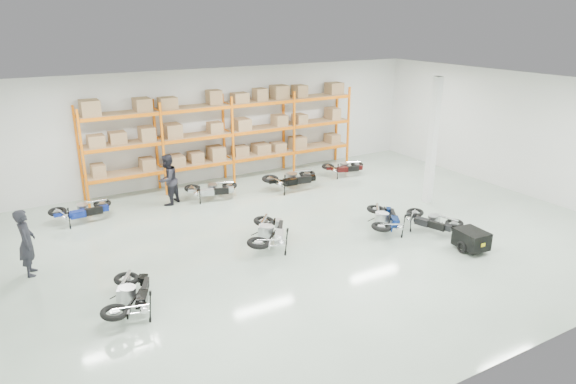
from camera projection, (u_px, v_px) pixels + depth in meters
room at (316, 166)px, 15.13m from camera, size 18.00×18.00×18.00m
pallet_rack at (228, 126)px, 20.42m from camera, size 11.28×0.98×3.62m
structural_column at (432, 142)px, 17.99m from camera, size 0.25×0.25×4.50m
moto_blue_centre at (386, 215)px, 16.01m from camera, size 1.70×1.97×1.15m
moto_silver_left at (269, 228)px, 14.90m from camera, size 1.84×2.12×1.24m
moto_black_far_left at (130, 290)px, 11.63m from camera, size 1.50×1.98×1.15m
moto_touring_right at (431, 217)px, 15.99m from camera, size 1.25×1.79×1.05m
trailer at (471, 239)px, 14.72m from camera, size 0.78×1.48×0.62m
moto_back_a at (81, 207)px, 16.77m from camera, size 1.73×0.91×1.10m
moto_back_b at (211, 186)px, 18.81m from camera, size 1.83×1.26×1.08m
moto_back_c at (292, 175)px, 19.83m from camera, size 1.99×1.12×1.24m
moto_back_d at (344, 165)px, 21.61m from camera, size 1.73×1.18×1.02m
person_left at (27, 242)px, 13.22m from camera, size 0.52×0.71×1.81m
person_back at (168, 180)px, 18.20m from camera, size 1.13×1.10×1.84m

